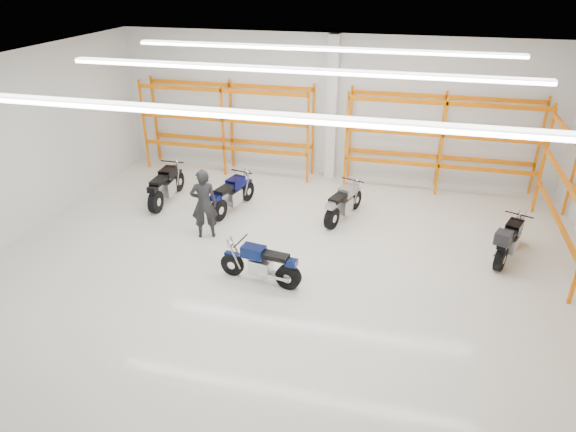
% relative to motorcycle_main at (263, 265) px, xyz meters
% --- Properties ---
extents(ground, '(14.00, 14.00, 0.00)m').
position_rel_motorcycle_main_xyz_m(ground, '(0.32, 0.80, -0.44)').
color(ground, beige).
rests_on(ground, ground).
extents(room_shell, '(14.02, 12.02, 4.51)m').
position_rel_motorcycle_main_xyz_m(room_shell, '(0.32, 0.83, 2.84)').
color(room_shell, silver).
rests_on(room_shell, ground).
extents(motorcycle_main, '(1.92, 0.69, 0.95)m').
position_rel_motorcycle_main_xyz_m(motorcycle_main, '(0.00, 0.00, 0.00)').
color(motorcycle_main, black).
rests_on(motorcycle_main, ground).
extents(motorcycle_back_a, '(0.73, 2.20, 1.08)m').
position_rel_motorcycle_main_xyz_m(motorcycle_back_a, '(-3.99, 3.35, 0.06)').
color(motorcycle_back_a, black).
rests_on(motorcycle_back_a, ground).
extents(motorcycle_back_b, '(0.85, 2.06, 1.03)m').
position_rel_motorcycle_main_xyz_m(motorcycle_back_b, '(-1.92, 3.26, 0.04)').
color(motorcycle_back_b, black).
rests_on(motorcycle_back_b, ground).
extents(motorcycle_back_c, '(0.91, 1.96, 0.99)m').
position_rel_motorcycle_main_xyz_m(motorcycle_back_c, '(1.21, 3.51, 0.02)').
color(motorcycle_back_c, black).
rests_on(motorcycle_back_c, ground).
extents(motorcycle_back_d, '(1.03, 1.98, 1.06)m').
position_rel_motorcycle_main_xyz_m(motorcycle_back_d, '(5.31, 2.31, 0.06)').
color(motorcycle_back_d, black).
rests_on(motorcycle_back_d, ground).
extents(standing_man, '(0.78, 0.65, 1.84)m').
position_rel_motorcycle_main_xyz_m(standing_man, '(-2.06, 1.70, 0.48)').
color(standing_man, black).
rests_on(standing_man, ground).
extents(structural_column, '(0.32, 0.32, 4.50)m').
position_rel_motorcycle_main_xyz_m(structural_column, '(0.32, 6.62, 1.81)').
color(structural_column, white).
rests_on(structural_column, ground).
extents(pallet_racking_back_left, '(5.67, 0.87, 3.00)m').
position_rel_motorcycle_main_xyz_m(pallet_racking_back_left, '(-3.08, 6.28, 1.34)').
color(pallet_racking_back_left, '#D5620E').
rests_on(pallet_racking_back_left, ground).
extents(pallet_racking_back_right, '(5.67, 0.87, 3.00)m').
position_rel_motorcycle_main_xyz_m(pallet_racking_back_right, '(3.72, 6.28, 1.34)').
color(pallet_racking_back_right, '#D5620E').
rests_on(pallet_racking_back_right, ground).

